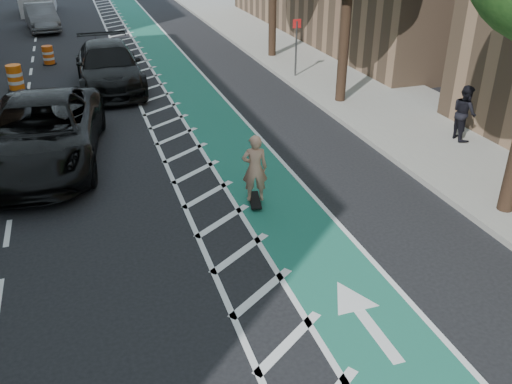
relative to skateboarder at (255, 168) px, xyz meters
name	(u,v)px	position (x,y,z in m)	size (l,w,h in m)	color
ground	(169,266)	(-2.47, -1.97, -0.96)	(120.00, 120.00, 0.00)	black
bike_lane	(201,103)	(0.53, 8.03, -0.96)	(2.00, 90.00, 0.01)	#1C634D
buffer_strip	(161,108)	(-0.97, 8.03, -0.96)	(1.40, 90.00, 0.01)	silver
sidewalk_right	(357,86)	(7.03, 8.03, -0.89)	(5.00, 90.00, 0.15)	gray
curb_right	(301,91)	(4.58, 8.03, -0.88)	(0.12, 90.00, 0.16)	gray
sign_post	(296,47)	(5.13, 10.03, 0.39)	(0.35, 0.08, 2.47)	#4C4C4C
skateboard	(255,200)	(0.00, 0.00, -0.86)	(0.44, 0.93, 0.12)	black
skateboarder	(255,168)	(0.00, 0.00, 0.00)	(0.61, 0.40, 1.68)	tan
suv_near	(41,132)	(-4.87, 4.23, -0.04)	(3.05, 6.62, 1.84)	black
suv_far	(109,66)	(-2.47, 11.16, -0.09)	(2.45, 6.02, 1.75)	black
car_grey	(42,17)	(-5.27, 24.72, -0.20)	(1.62, 4.64, 1.53)	#58595D
pedestrian	(464,113)	(7.22, 1.72, 0.03)	(0.82, 0.64, 1.68)	black
barrel_b	(15,78)	(-6.07, 12.03, -0.48)	(0.74, 0.74, 1.01)	#FF660D
barrel_c	(48,56)	(-4.87, 15.95, -0.56)	(0.63, 0.63, 0.86)	#DD4F0B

